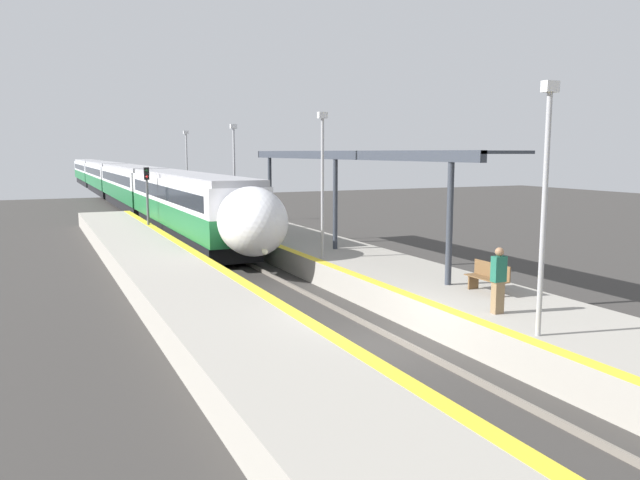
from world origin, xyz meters
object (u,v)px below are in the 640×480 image
at_px(platform_bench, 489,277).
at_px(railway_signal, 147,196).
at_px(lamppost_farthest, 187,165).
at_px(person_waiting, 498,279).
at_px(lamppost_mid, 322,176).
at_px(lamppost_near, 545,194).
at_px(lamppost_far, 234,169).
at_px(train, 118,180).

distance_m(platform_bench, railway_signal, 22.80).
bearing_deg(platform_bench, lamppost_farthest, 93.47).
height_order(person_waiting, lamppost_farthest, lamppost_farthest).
distance_m(person_waiting, railway_signal, 24.41).
xyz_separation_m(lamppost_mid, lamppost_farthest, (0.00, 23.17, 0.00)).
height_order(lamppost_near, lamppost_farthest, same).
bearing_deg(lamppost_farthest, lamppost_near, -90.00).
height_order(railway_signal, lamppost_far, lamppost_far).
relative_size(person_waiting, lamppost_near, 0.31).
relative_size(train, lamppost_farthest, 15.60).
relative_size(platform_bench, lamppost_farthest, 0.28).
relative_size(train, lamppost_far, 15.60).
xyz_separation_m(train, railway_signal, (-1.97, -29.49, 0.35)).
bearing_deg(train, lamppost_mid, -86.93).
height_order(platform_bench, lamppost_far, lamppost_far).
xyz_separation_m(platform_bench, lamppost_farthest, (-1.87, 30.81, 2.75)).
height_order(train, railway_signal, railway_signal).
relative_size(platform_bench, lamppost_mid, 0.28).
bearing_deg(train, lamppost_near, -87.57).
bearing_deg(lamppost_near, lamppost_far, 90.00).
xyz_separation_m(train, lamppost_near, (2.35, -55.35, 1.91)).
xyz_separation_m(train, platform_bench, (4.22, -51.40, -0.84)).
height_order(railway_signal, lamppost_mid, lamppost_mid).
distance_m(train, lamppost_far, 32.32).
relative_size(platform_bench, lamppost_near, 0.28).
height_order(person_waiting, lamppost_near, lamppost_near).
xyz_separation_m(person_waiting, lamppost_mid, (-0.49, 9.64, 2.32)).
bearing_deg(lamppost_near, lamppost_mid, 90.00).
relative_size(person_waiting, lamppost_far, 0.31).
bearing_deg(person_waiting, lamppost_near, -104.10).
bearing_deg(lamppost_mid, train, 93.07).
height_order(person_waiting, railway_signal, railway_signal).
relative_size(railway_signal, lamppost_mid, 0.74).
relative_size(railway_signal, lamppost_far, 0.74).
relative_size(person_waiting, lamppost_farthest, 0.31).
bearing_deg(train, platform_bench, -85.31).
height_order(train, platform_bench, train).
bearing_deg(lamppost_farthest, railway_signal, -115.92).
height_order(railway_signal, lamppost_near, lamppost_near).
xyz_separation_m(person_waiting, railway_signal, (-4.81, 23.92, 0.76)).
bearing_deg(lamppost_farthest, person_waiting, -89.15).
distance_m(train, person_waiting, 53.49).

